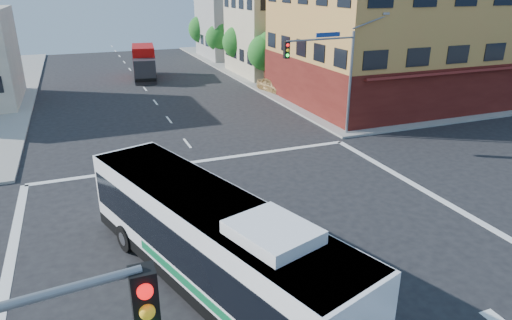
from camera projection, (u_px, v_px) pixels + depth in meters
name	position (u px, v px, depth m)	size (l,w,h in m)	color
ground	(262.00, 239.00, 18.80)	(120.00, 120.00, 0.00)	black
sidewalk_ne	(405.00, 62.00, 61.12)	(50.00, 50.00, 0.15)	gray
corner_building_ne	(395.00, 32.00, 39.55)	(18.10, 15.44, 14.00)	#B48940
building_east_near	(287.00, 33.00, 52.47)	(12.06, 10.06, 9.00)	#BCB190
building_east_far	(245.00, 20.00, 64.44)	(12.06, 10.06, 10.00)	gray
signal_mast_ne	(330.00, 64.00, 29.33)	(7.91, 1.13, 8.07)	gray
street_tree_a	(266.00, 50.00, 45.81)	(3.60, 3.60, 5.53)	#362013
street_tree_b	(240.00, 40.00, 52.69)	(3.80, 3.80, 5.79)	#362013
street_tree_c	(219.00, 36.00, 59.74)	(3.40, 3.40, 5.29)	#362013
street_tree_d	(203.00, 28.00, 66.53)	(4.00, 4.00, 6.03)	#362013
transit_bus	(210.00, 241.00, 15.20)	(6.49, 12.83, 3.74)	black
box_truck	(144.00, 63.00, 50.17)	(3.20, 7.89, 3.45)	#26262B
parked_car	(273.00, 85.00, 44.09)	(1.61, 4.00, 1.36)	tan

